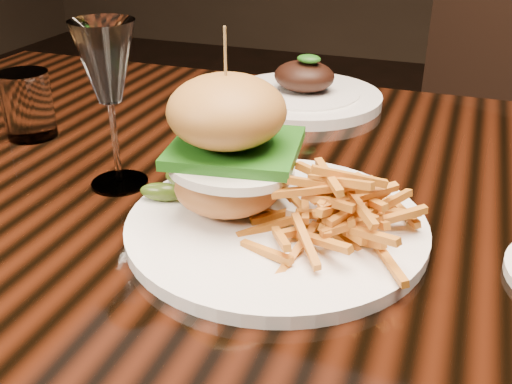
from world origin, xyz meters
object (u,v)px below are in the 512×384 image
(wine_glass, at_px, (107,68))
(chair_far, at_px, (481,128))
(far_dish, at_px, (304,94))
(dining_table, at_px, (311,243))
(burger_plate, at_px, (271,184))

(wine_glass, bearing_deg, chair_far, 64.79)
(wine_glass, xyz_separation_m, far_dish, (0.13, 0.38, -0.13))
(dining_table, bearing_deg, chair_far, 76.57)
(wine_glass, distance_m, far_dish, 0.43)
(dining_table, distance_m, chair_far, 0.92)
(dining_table, xyz_separation_m, far_dish, (-0.10, 0.31, 0.09))
(wine_glass, relative_size, chair_far, 0.22)
(dining_table, xyz_separation_m, chair_far, (0.21, 0.88, -0.13))
(chair_far, bearing_deg, far_dish, -94.76)
(far_dish, relative_size, chair_far, 0.28)
(dining_table, bearing_deg, burger_plate, -100.61)
(far_dish, bearing_deg, chair_far, 61.04)
(burger_plate, relative_size, chair_far, 0.35)
(burger_plate, xyz_separation_m, wine_glass, (-0.22, 0.04, 0.09))
(dining_table, relative_size, far_dish, 5.95)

